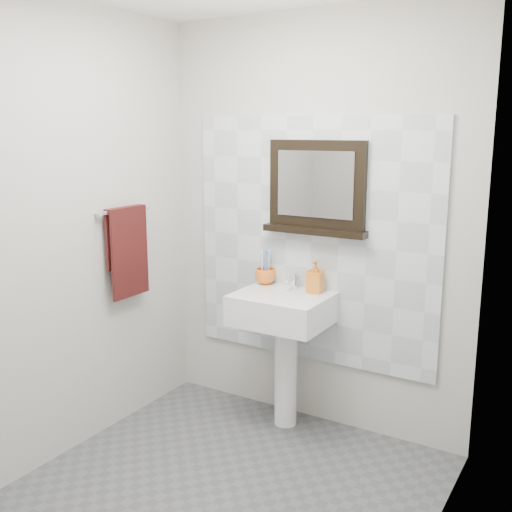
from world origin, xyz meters
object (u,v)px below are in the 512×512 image
Objects in this scene: soap_dispenser at (315,277)px; hand_towel at (127,245)px; pedestal_sink at (283,323)px; toothbrush_cup at (265,276)px; framed_mirror at (317,190)px.

soap_dispenser is 0.35× the size of hand_towel.
pedestal_sink is 0.34m from soap_dispenser.
toothbrush_cup is 0.65× the size of soap_dispenser.
toothbrush_cup is at bearing -173.04° from framed_mirror.
hand_towel is (-0.86, -0.39, 0.46)m from pedestal_sink.
framed_mirror is (0.12, 0.19, 0.79)m from pedestal_sink.
soap_dispenser is (0.36, -0.02, 0.05)m from toothbrush_cup.
soap_dispenser is 0.52m from framed_mirror.
hand_towel is (-0.65, -0.54, 0.23)m from toothbrush_cup.
pedestal_sink is 0.35m from toothbrush_cup.
soap_dispenser is at bearing -62.67° from framed_mirror.
toothbrush_cup is at bearing 39.56° from hand_towel.
pedestal_sink is at bearing -35.18° from toothbrush_cup.
hand_towel reaches higher than toothbrush_cup.
pedestal_sink is 1.75× the size of hand_towel.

